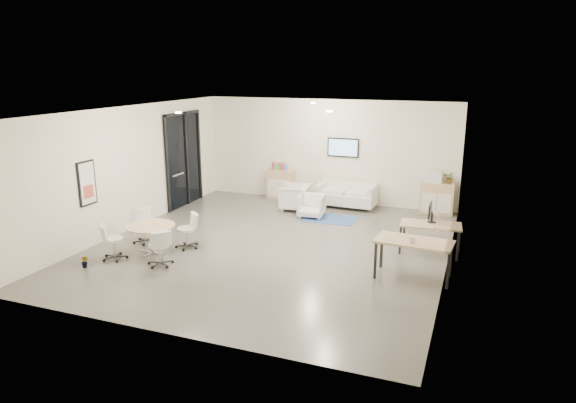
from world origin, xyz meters
The scene contains 21 objects.
room_shell centered at (0.00, 0.00, 1.60)m, with size 9.60×10.60×4.80m.
glass_door centered at (-3.95, 2.51, 1.50)m, with size 0.09×1.90×2.85m.
artwork centered at (-3.97, -1.60, 1.55)m, with size 0.05×0.54×1.04m.
wall_tv centered at (0.50, 4.46, 1.75)m, with size 0.98×0.06×0.58m.
ceiling_spots centered at (-0.20, 0.83, 3.18)m, with size 3.14×4.14×0.03m.
sideboard_left centered at (-1.48, 4.25, 0.47)m, with size 0.85×0.44×0.95m.
sideboard_right centered at (3.40, 4.25, 0.46)m, with size 0.93×0.45×0.93m.
books centered at (-1.52, 4.26, 1.06)m, with size 0.49×0.14×0.22m.
printer centered at (3.27, 4.25, 1.09)m, with size 0.49×0.42×0.33m.
loveseat centered at (0.78, 4.06, 0.35)m, with size 1.75×0.93×0.64m.
blue_rug centered at (0.66, 2.62, 0.01)m, with size 1.46×0.97×0.01m, color navy.
armchair_left centered at (-0.61, 3.18, 0.42)m, with size 0.82×0.77×0.84m, color white.
armchair_right centered at (0.10, 2.62, 0.36)m, with size 0.70×0.66×0.72m, color white.
desk_rear centered at (3.56, 0.80, 0.63)m, with size 1.39×0.78×0.70m.
desk_front centered at (3.39, -0.77, 0.71)m, with size 1.57×0.88×0.79m.
monitor centered at (3.52, 0.95, 0.94)m, with size 0.20×0.50×0.44m.
round_table centered at (-2.39, -1.47, 0.58)m, with size 1.10×1.10×0.67m.
meeting_chairs centered at (-2.39, -1.47, 0.41)m, with size 2.03×2.03×0.82m.
plant_cabinet centered at (3.71, 4.24, 1.06)m, with size 0.30×0.33×0.26m, color #3F7F3F.
plant_floor centered at (-3.20, -2.73, 0.06)m, with size 0.15×0.28×0.12m, color #3F7F3F.
cup centered at (3.37, -0.93, 0.85)m, with size 0.12×0.09×0.12m, color white.
Camera 1 is at (4.47, -10.74, 4.15)m, focal length 32.00 mm.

